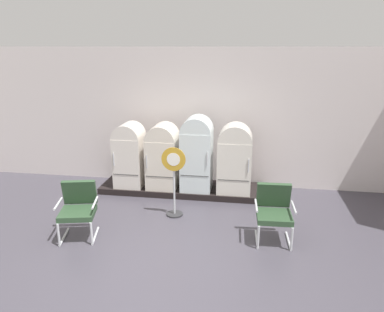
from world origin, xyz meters
TOP-DOWN VIEW (x-y plane):
  - ground at (0.00, 0.00)m, footprint 12.00×10.00m
  - back_wall at (0.00, 3.66)m, footprint 11.76×0.12m
  - display_plinth at (0.00, 3.02)m, footprint 3.65×0.95m
  - refrigerator_0 at (-1.17, 2.91)m, footprint 0.61×0.66m
  - refrigerator_1 at (-0.43, 2.93)m, footprint 0.65×0.71m
  - refrigerator_2 at (0.32, 2.91)m, footprint 0.64×0.67m
  - refrigerator_3 at (1.12, 2.90)m, footprint 0.70×0.64m
  - armchair_left at (-1.40, 0.81)m, footprint 0.72×0.75m
  - armchair_right at (1.85, 1.19)m, footprint 0.65×0.67m
  - sign_stand at (0.04, 1.81)m, footprint 0.45×0.32m

SIDE VIEW (x-z plane):
  - ground at x=0.00m, z-range -0.05..0.00m
  - display_plinth at x=0.00m, z-range 0.00..0.13m
  - armchair_left at x=-1.40m, z-range 0.06..1.00m
  - armchair_right at x=1.85m, z-range 0.06..1.00m
  - sign_stand at x=0.04m, z-range -0.03..1.33m
  - refrigerator_1 at x=-0.43m, z-range 0.17..1.57m
  - refrigerator_0 at x=-1.17m, z-range 0.17..1.58m
  - refrigerator_3 at x=1.12m, z-range 0.17..1.63m
  - refrigerator_2 at x=0.32m, z-range 0.18..1.78m
  - back_wall at x=0.00m, z-range 0.01..3.12m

